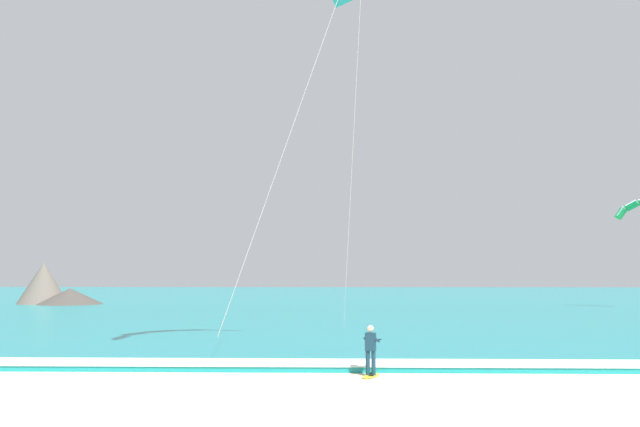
% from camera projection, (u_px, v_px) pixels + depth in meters
% --- Properties ---
extents(sea, '(200.00, 120.00, 0.20)m').
position_uv_depth(sea, '(370.00, 300.00, 83.81)').
color(sea, teal).
rests_on(sea, ground).
extents(surf_foam, '(200.00, 2.09, 0.04)m').
position_uv_depth(surf_foam, '(441.00, 363.00, 25.04)').
color(surf_foam, white).
rests_on(surf_foam, sea).
extents(surfboard, '(0.85, 1.47, 0.09)m').
position_uv_depth(surfboard, '(371.00, 376.00, 23.36)').
color(surfboard, yellow).
rests_on(surfboard, ground).
extents(kitesurfer, '(0.63, 0.62, 1.69)m').
position_uv_depth(kitesurfer, '(371.00, 348.00, 23.46)').
color(kitesurfer, '#143347').
rests_on(kitesurfer, ground).
extents(headland_left, '(9.33, 7.29, 4.41)m').
position_uv_depth(headland_left, '(55.00, 290.00, 70.52)').
color(headland_left, '#665B51').
rests_on(headland_left, ground).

